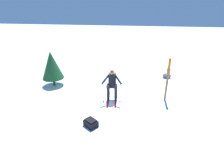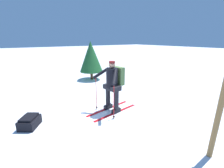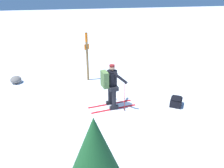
# 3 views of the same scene
# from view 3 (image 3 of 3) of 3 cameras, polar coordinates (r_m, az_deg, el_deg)

# --- Properties ---
(ground_plane) EXTENTS (80.00, 80.00, 0.00)m
(ground_plane) POSITION_cam_3_polar(r_m,az_deg,el_deg) (7.43, 5.51, -8.06)
(ground_plane) COLOR white
(skier) EXTENTS (1.01, 1.72, 1.58)m
(skier) POSITION_cam_3_polar(r_m,az_deg,el_deg) (7.46, -0.30, 0.15)
(skier) COLOR red
(skier) RESTS_ON ground_plane
(dropped_backpack) EXTENTS (0.65, 0.62, 0.30)m
(dropped_backpack) POSITION_cam_3_polar(r_m,az_deg,el_deg) (8.23, 16.40, -4.46)
(dropped_backpack) COLOR black
(dropped_backpack) RESTS_ON ground_plane
(trail_marker) EXTENTS (0.14, 0.22, 2.16)m
(trail_marker) POSITION_cam_3_polar(r_m,az_deg,el_deg) (9.76, -6.54, 7.98)
(trail_marker) COLOR olive
(trail_marker) RESTS_ON ground_plane
(rock_boulder) EXTENTS (0.55, 0.47, 0.30)m
(rock_boulder) POSITION_cam_3_polar(r_m,az_deg,el_deg) (10.64, -23.82, 1.05)
(rock_boulder) COLOR slate
(rock_boulder) RESTS_ON ground_plane
(pine_tree) EXTENTS (1.25, 1.25, 2.08)m
(pine_tree) POSITION_cam_3_polar(r_m,az_deg,el_deg) (3.92, -4.48, -18.78)
(pine_tree) COLOR #4C331E
(pine_tree) RESTS_ON ground_plane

